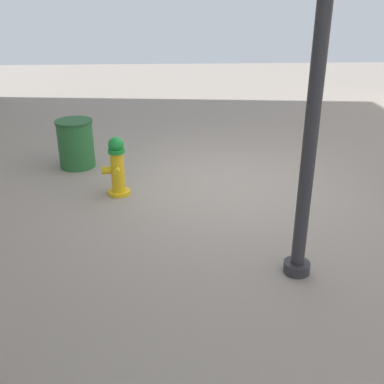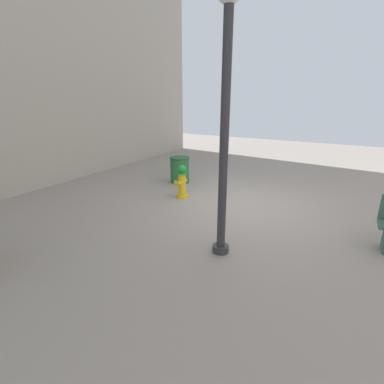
{
  "view_description": "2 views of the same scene",
  "coord_description": "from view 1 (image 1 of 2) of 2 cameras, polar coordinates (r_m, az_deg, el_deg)",
  "views": [
    {
      "loc": [
        0.82,
        6.56,
        2.83
      ],
      "look_at": [
        0.55,
        1.06,
        0.37
      ],
      "focal_mm": 44.04,
      "sensor_mm": 36.0,
      "label": 1
    },
    {
      "loc": [
        -2.27,
        6.5,
        2.56
      ],
      "look_at": [
        0.57,
        1.5,
        0.66
      ],
      "focal_mm": 27.17,
      "sensor_mm": 36.0,
      "label": 2
    }
  ],
  "objects": [
    {
      "name": "street_lamp",
      "position": [
        4.39,
        15.57,
        19.2
      ],
      "size": [
        0.36,
        0.36,
        4.07
      ],
      "color": "#2D2D33",
      "rests_on": "ground_plane"
    },
    {
      "name": "trash_bin",
      "position": [
        8.02,
        -13.89,
        5.71
      ],
      "size": [
        0.61,
        0.61,
        0.79
      ],
      "color": "#266633",
      "rests_on": "ground_plane"
    },
    {
      "name": "ground_plane",
      "position": [
        7.19,
        4.0,
        0.85
      ],
      "size": [
        23.4,
        23.4,
        0.0
      ],
      "primitive_type": "plane",
      "color": "gray"
    },
    {
      "name": "fire_hydrant",
      "position": [
        6.8,
        -9.08,
        3.13
      ],
      "size": [
        0.39,
        0.42,
        0.87
      ],
      "color": "gold",
      "rests_on": "ground_plane"
    }
  ]
}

